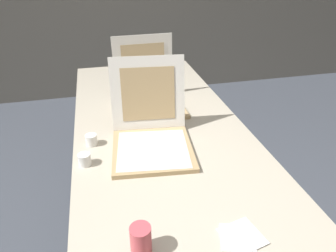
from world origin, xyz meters
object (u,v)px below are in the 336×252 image
(cup_white_near_center, at_px, (91,140))
(cup_printed_front, at_px, (141,240))
(pizza_box_middle, at_px, (149,97))
(napkin_pile, at_px, (240,237))
(pizza_box_front, at_px, (152,136))
(cup_white_near_left, at_px, (85,159))
(table, at_px, (158,130))

(cup_white_near_center, bearing_deg, cup_printed_front, -78.12)
(pizza_box_middle, distance_m, napkin_pile, 1.08)
(pizza_box_front, distance_m, cup_printed_front, 0.61)
(cup_white_near_center, relative_size, napkin_pile, 0.35)
(pizza_box_middle, height_order, napkin_pile, pizza_box_middle)
(cup_printed_front, bearing_deg, cup_white_near_left, 108.77)
(cup_printed_front, bearing_deg, pizza_box_front, 76.17)
(pizza_box_front, height_order, cup_white_near_center, pizza_box_front)
(table, height_order, cup_white_near_left, cup_white_near_left)
(table, xyz_separation_m, pizza_box_front, (-0.08, -0.23, 0.11))
(pizza_box_middle, distance_m, cup_white_near_center, 0.52)
(cup_printed_front, bearing_deg, napkin_pile, -4.01)
(cup_printed_front, xyz_separation_m, napkin_pile, (0.33, -0.02, -0.05))
(table, relative_size, cup_white_near_left, 36.44)
(pizza_box_middle, bearing_deg, cup_white_near_center, -136.19)
(pizza_box_middle, height_order, cup_printed_front, pizza_box_middle)
(pizza_box_middle, bearing_deg, cup_white_near_left, -128.44)
(pizza_box_front, xyz_separation_m, pizza_box_middle, (0.07, 0.45, 0.00))
(cup_white_near_left, bearing_deg, cup_white_near_center, 78.51)
(table, height_order, pizza_box_front, pizza_box_front)
(pizza_box_front, relative_size, cup_white_near_left, 8.67)
(table, height_order, napkin_pile, napkin_pile)
(table, bearing_deg, pizza_box_front, -109.19)
(pizza_box_middle, relative_size, napkin_pile, 2.54)
(table, xyz_separation_m, cup_white_near_left, (-0.40, -0.31, 0.08))
(cup_printed_front, height_order, napkin_pile, cup_printed_front)
(napkin_pile, bearing_deg, pizza_box_front, 106.75)
(pizza_box_middle, distance_m, cup_printed_front, 1.07)
(cup_white_near_left, distance_m, cup_printed_front, 0.55)
(table, distance_m, cup_printed_front, 0.86)
(table, relative_size, cup_printed_front, 19.92)
(pizza_box_middle, height_order, cup_white_near_center, pizza_box_middle)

